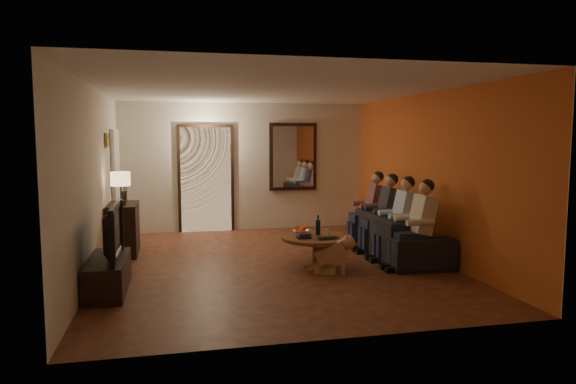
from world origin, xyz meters
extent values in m
cube|color=#411F11|center=(0.00, 0.00, 0.00)|extent=(5.00, 6.00, 0.01)
cube|color=white|center=(0.00, 0.00, 2.60)|extent=(5.00, 6.00, 0.01)
cube|color=beige|center=(0.00, 3.00, 1.30)|extent=(5.00, 0.02, 2.60)
cube|color=beige|center=(0.00, -3.00, 1.30)|extent=(5.00, 0.02, 2.60)
cube|color=beige|center=(-2.50, 0.00, 1.30)|extent=(0.02, 6.00, 2.60)
cube|color=beige|center=(2.50, 0.00, 1.30)|extent=(0.02, 6.00, 2.60)
cube|color=#C85F22|center=(2.49, 0.00, 1.30)|extent=(0.01, 6.00, 2.60)
cube|color=#FFE0A5|center=(-0.80, 2.98, 1.05)|extent=(1.00, 0.06, 2.10)
cube|color=black|center=(-0.80, 2.97, 1.05)|extent=(1.12, 0.04, 2.22)
cube|color=silver|center=(-0.55, 2.98, 0.90)|extent=(0.45, 0.03, 1.70)
cube|color=black|center=(1.00, 2.96, 1.50)|extent=(1.00, 0.05, 1.40)
cube|color=white|center=(1.00, 2.93, 1.50)|extent=(0.86, 0.02, 1.26)
cube|color=white|center=(-2.46, 2.30, 1.02)|extent=(0.06, 0.85, 2.04)
cube|color=#B28C33|center=(-2.47, 1.30, 1.85)|extent=(0.03, 0.28, 0.24)
cube|color=brown|center=(-2.46, 1.30, 1.85)|extent=(0.01, 0.22, 0.18)
cube|color=black|center=(-2.25, 1.15, 0.42)|extent=(0.45, 0.94, 0.83)
cube|color=black|center=(-2.25, -0.95, 0.21)|extent=(0.45, 1.25, 0.42)
imported|color=black|center=(-2.25, -0.95, 0.75)|extent=(1.15, 0.15, 0.66)
imported|color=black|center=(2.07, 0.11, 0.34)|extent=(2.38, 1.05, 0.68)
cylinder|color=brown|center=(0.60, -0.30, 0.23)|extent=(1.21, 1.21, 0.45)
imported|color=white|center=(0.42, -0.08, 0.48)|extent=(0.26, 0.26, 0.06)
cylinder|color=silver|center=(0.78, -0.25, 0.50)|extent=(0.06, 0.06, 0.10)
imported|color=black|center=(0.70, -0.58, 0.46)|extent=(0.35, 0.25, 0.03)
camera|label=1|loc=(-1.43, -7.45, 1.88)|focal=32.00mm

